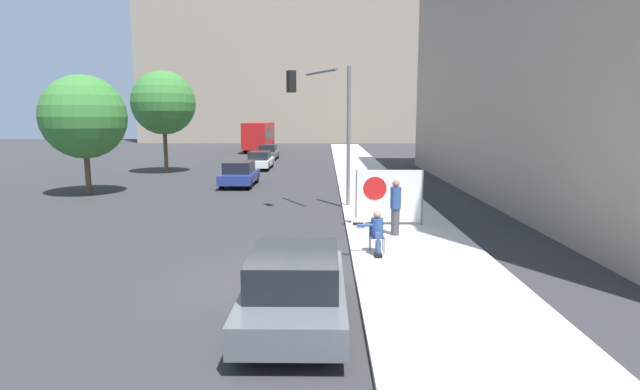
{
  "coord_description": "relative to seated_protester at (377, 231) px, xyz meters",
  "views": [
    {
      "loc": [
        0.9,
        -11.02,
        3.88
      ],
      "look_at": [
        0.72,
        4.5,
        1.47
      ],
      "focal_mm": 28.0,
      "sensor_mm": 36.0,
      "label": 1
    }
  ],
  "objects": [
    {
      "name": "building_backdrop_far",
      "position": [
        -4.31,
        68.86,
        18.67
      ],
      "size": [
        52.0,
        12.0,
        38.89
      ],
      "color": "gray",
      "rests_on": "ground_plane"
    },
    {
      "name": "seated_protester",
      "position": [
        0.0,
        0.0,
        0.0
      ],
      "size": [
        0.92,
        0.77,
        1.2
      ],
      "rotation": [
        0.0,
        0.0,
        0.11
      ],
      "color": "#474C56",
      "rests_on": "sidewalk_curb"
    },
    {
      "name": "car_on_road_midblock",
      "position": [
        -6.42,
        24.19,
        -0.09
      ],
      "size": [
        1.71,
        4.57,
        1.36
      ],
      "color": "white",
      "rests_on": "ground_plane"
    },
    {
      "name": "car_on_road_distant",
      "position": [
        -6.78,
        32.89,
        -0.08
      ],
      "size": [
        1.7,
        4.4,
        1.39
      ],
      "color": "#565B60",
      "rests_on": "ground_plane"
    },
    {
      "name": "jogger_on_sidewalk",
      "position": [
        0.83,
        2.23,
        0.27
      ],
      "size": [
        0.34,
        0.34,
        1.79
      ],
      "rotation": [
        0.0,
        0.0,
        3.09
      ],
      "color": "#424247",
      "rests_on": "sidewalk_curb"
    },
    {
      "name": "street_tree_near_curb",
      "position": [
        -13.45,
        11.41,
        3.13
      ],
      "size": [
        4.14,
        4.14,
        5.99
      ],
      "color": "brown",
      "rests_on": "ground_plane"
    },
    {
      "name": "street_tree_midblock",
      "position": [
        -12.7,
        21.54,
        4.11
      ],
      "size": [
        4.4,
        4.4,
        7.09
      ],
      "color": "brown",
      "rests_on": "ground_plane"
    },
    {
      "name": "sidewalk_curb",
      "position": [
        1.21,
        12.51,
        -0.71
      ],
      "size": [
        3.81,
        90.0,
        0.13
      ],
      "primitive_type": "cube",
      "color": "beige",
      "rests_on": "ground_plane"
    },
    {
      "name": "protest_banner",
      "position": [
        0.79,
        3.75,
        0.39
      ],
      "size": [
        2.36,
        0.06,
        1.95
      ],
      "color": "slate",
      "rests_on": "sidewalk_curb"
    },
    {
      "name": "car_on_road_nearest",
      "position": [
        -6.34,
        14.74,
        -0.07
      ],
      "size": [
        1.77,
        4.28,
        1.42
      ],
      "color": "navy",
      "rests_on": "ground_plane"
    },
    {
      "name": "parked_car_curbside",
      "position": [
        -1.99,
        -4.43,
        -0.06
      ],
      "size": [
        1.87,
        4.39,
        1.43
      ],
      "color": "#565B60",
      "rests_on": "ground_plane"
    },
    {
      "name": "traffic_light_pole",
      "position": [
        -1.31,
        7.29,
        3.29
      ],
      "size": [
        2.61,
        2.38,
        5.87
      ],
      "color": "slate",
      "rests_on": "sidewalk_curb"
    },
    {
      "name": "city_bus_on_road",
      "position": [
        -9.14,
        44.46,
        1.11
      ],
      "size": [
        2.57,
        10.06,
        3.28
      ],
      "color": "red",
      "rests_on": "ground_plane"
    },
    {
      "name": "ground_plane",
      "position": [
        -2.31,
        -2.49,
        -0.78
      ],
      "size": [
        160.0,
        160.0,
        0.0
      ],
      "primitive_type": "plane",
      "color": "#303033"
    }
  ]
}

